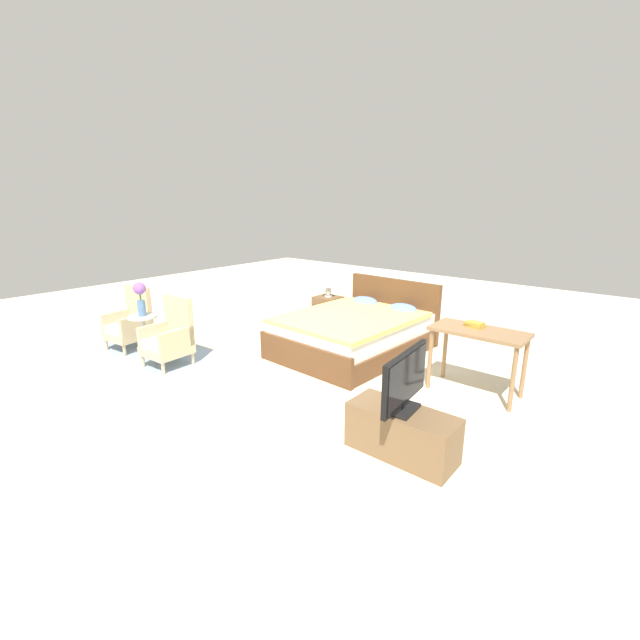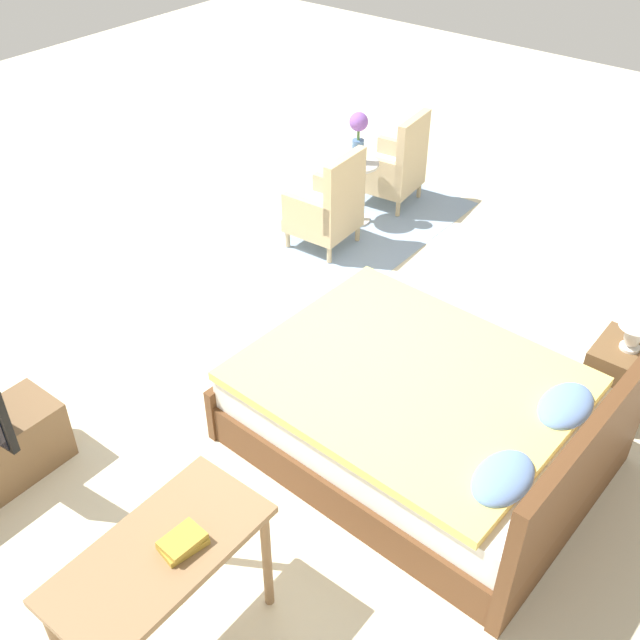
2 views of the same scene
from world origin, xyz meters
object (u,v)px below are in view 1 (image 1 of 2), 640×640
at_px(armchair_by_window_left, 131,323).
at_px(nightstand, 328,311).
at_px(bed, 355,332).
at_px(armchair_by_window_right, 170,338).
at_px(vanity_desk, 478,340).
at_px(table_lamp, 328,285).
at_px(tv_flatscreen, 405,381).
at_px(flower_vase, 140,295).
at_px(book_stack, 474,324).
at_px(side_table, 144,331).
at_px(tv_stand, 402,433).

height_order(armchair_by_window_left, nightstand, armchair_by_window_left).
bearing_deg(bed, nightstand, 145.23).
height_order(armchair_by_window_right, vanity_desk, armchair_by_window_right).
bearing_deg(armchair_by_window_left, bed, 36.89).
bearing_deg(table_lamp, bed, -34.80).
height_order(nightstand, tv_flatscreen, tv_flatscreen).
height_order(bed, vanity_desk, bed).
xyz_separation_m(flower_vase, book_stack, (3.97, 1.91, -0.10)).
relative_size(armchair_by_window_right, book_stack, 4.06).
relative_size(flower_vase, vanity_desk, 0.46).
xyz_separation_m(armchair_by_window_right, vanity_desk, (3.52, 1.77, 0.27)).
bearing_deg(table_lamp, armchair_by_window_left, -118.49).
bearing_deg(vanity_desk, bed, 171.96).
relative_size(side_table, book_stack, 2.70).
xyz_separation_m(armchair_by_window_left, nightstand, (1.54, 2.84, -0.12)).
bearing_deg(tv_flatscreen, table_lamp, 137.90).
xyz_separation_m(table_lamp, tv_flatscreen, (3.03, -2.74, -0.03)).
relative_size(armchair_by_window_left, side_table, 1.50).
height_order(flower_vase, table_lamp, flower_vase).
height_order(bed, side_table, bed).
distance_m(side_table, vanity_desk, 4.46).
height_order(bed, armchair_by_window_left, bed).
relative_size(table_lamp, tv_stand, 0.34).
distance_m(flower_vase, nightstand, 3.15).
bearing_deg(flower_vase, armchair_by_window_right, 7.95).
relative_size(armchair_by_window_left, armchair_by_window_right, 1.00).
bearing_deg(side_table, flower_vase, 180.00).
bearing_deg(armchair_by_window_right, book_stack, 28.16).
bearing_deg(flower_vase, armchair_by_window_left, 172.21).
distance_m(side_table, flower_vase, 0.52).
xyz_separation_m(bed, table_lamp, (-1.17, 0.81, 0.44)).
height_order(armchair_by_window_left, vanity_desk, armchair_by_window_left).
height_order(bed, flower_vase, flower_vase).
distance_m(nightstand, table_lamp, 0.48).
bearing_deg(vanity_desk, armchair_by_window_right, -153.37).
xyz_separation_m(armchair_by_window_left, book_stack, (4.51, 1.84, 0.42)).
bearing_deg(nightstand, table_lamp, 90.00).
bearing_deg(armchair_by_window_left, tv_flatscreen, 1.31).
distance_m(bed, vanity_desk, 1.94).
xyz_separation_m(side_table, nightstand, (1.00, 2.92, -0.12)).
relative_size(vanity_desk, book_stack, 4.59).
xyz_separation_m(tv_stand, tv_flatscreen, (0.00, 0.00, 0.50)).
relative_size(bed, armchair_by_window_left, 2.44).
distance_m(flower_vase, tv_flatscreen, 4.04).
distance_m(armchair_by_window_right, nightstand, 2.88).
xyz_separation_m(table_lamp, book_stack, (2.96, -1.00, 0.06)).
relative_size(tv_stand, vanity_desk, 0.92).
height_order(side_table, nightstand, side_table).
bearing_deg(bed, book_stack, -6.14).
bearing_deg(tv_stand, armchair_by_window_right, -178.30).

